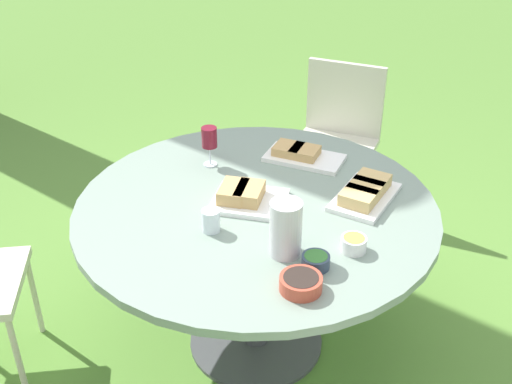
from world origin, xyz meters
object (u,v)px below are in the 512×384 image
at_px(water_pitcher, 286,228).
at_px(chair_far_back, 338,131).
at_px(dining_table, 256,226).
at_px(wine_glass, 209,139).

bearing_deg(water_pitcher, chair_far_back, 0.60).
distance_m(dining_table, chair_far_back, 1.21).
bearing_deg(wine_glass, water_pitcher, -140.33).
distance_m(water_pitcher, wine_glass, 0.72).
bearing_deg(wine_glass, chair_far_back, -25.60).
height_order(chair_far_back, water_pitcher, water_pitcher).
bearing_deg(wine_glass, dining_table, -134.13).
bearing_deg(dining_table, wine_glass, 45.87).
xyz_separation_m(water_pitcher, wine_glass, (0.55, 0.46, 0.02)).
bearing_deg(chair_far_back, wine_glass, 154.40).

